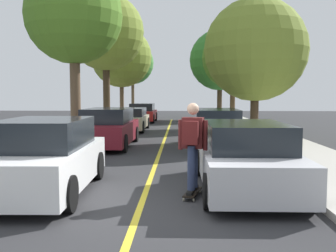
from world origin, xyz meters
name	(u,v)px	position (x,y,z in m)	size (l,w,h in m)	color
ground	(140,208)	(0.00, 0.00, 0.00)	(80.00, 80.00, 0.00)	#2D2D30
center_line	(155,166)	(0.00, 4.00, 0.00)	(0.12, 39.20, 0.01)	gold
parked_car_left_nearest	(43,158)	(-2.07, 1.04, 0.72)	(1.99, 4.05, 1.50)	white
parked_car_left_near	(108,128)	(-2.07, 8.04, 0.71)	(1.95, 4.49, 1.46)	maroon
parked_car_left_far	(130,119)	(-2.06, 14.58, 0.61)	(1.84, 4.29, 1.24)	#BCAD89
parked_car_left_farthest	(142,113)	(-2.07, 21.25, 0.65)	(1.95, 4.27, 1.34)	maroon
parked_car_right_nearest	(245,158)	(2.07, 1.39, 0.69)	(1.90, 4.18, 1.41)	#B7B7BC
parked_car_right_near	(217,129)	(2.06, 7.75, 0.71)	(1.95, 4.46, 1.45)	#B7B7BC
street_tree_left_nearest	(74,16)	(-3.75, 9.67, 5.27)	(4.07, 4.07, 7.20)	brown
street_tree_left_near	(106,33)	(-3.75, 16.58, 5.66)	(4.55, 4.55, 7.82)	#3D2D1E
street_tree_left_far	(121,57)	(-3.75, 22.59, 4.78)	(4.55, 4.55, 6.93)	brown
street_tree_left_farthest	(133,63)	(-3.75, 29.36, 4.87)	(3.89, 3.89, 6.69)	brown
street_tree_right_nearest	(255,50)	(3.75, 9.42, 3.80)	(4.19, 4.19, 5.76)	#3D2D1E
street_tree_right_near	(233,58)	(3.75, 16.22, 4.09)	(3.62, 3.62, 5.77)	#4C3823
street_tree_right_far	(220,60)	(3.75, 23.85, 4.65)	(4.71, 4.71, 6.88)	#3D2D1E
fire_hydrant	(66,135)	(-3.57, 7.53, 0.49)	(0.20, 0.20, 0.70)	#B2140F
skateboard	(193,192)	(0.95, 0.82, 0.09)	(0.41, 0.87, 0.10)	black
skateboarder	(192,142)	(0.94, 0.78, 1.09)	(0.58, 0.70, 1.73)	black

